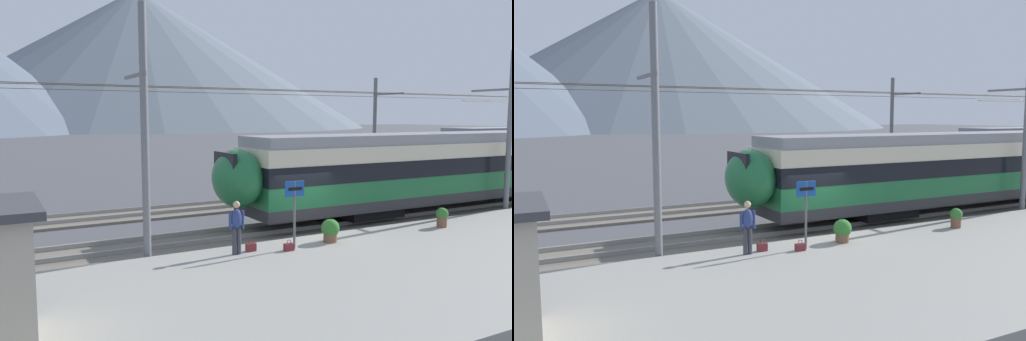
{
  "view_description": "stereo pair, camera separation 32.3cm",
  "coord_description": "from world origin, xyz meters",
  "views": [
    {
      "loc": [
        -10.38,
        -15.5,
        4.65
      ],
      "look_at": [
        -0.17,
        3.63,
        2.3
      ],
      "focal_mm": 35.28,
      "sensor_mm": 36.0,
      "label": 1
    },
    {
      "loc": [
        -10.09,
        -15.65,
        4.65
      ],
      "look_at": [
        -0.17,
        3.63,
        2.3
      ],
      "focal_mm": 35.28,
      "sensor_mm": 36.0,
      "label": 2
    }
  ],
  "objects": [
    {
      "name": "handbag_beside_passenger",
      "position": [
        -3.11,
        -1.54,
        0.47
      ],
      "size": [
        0.32,
        0.18,
        0.38
      ],
      "color": "maroon",
      "rests_on": "platform_slab"
    },
    {
      "name": "catenary_mast_mid",
      "position": [
        11.05,
        -0.25,
        4.03
      ],
      "size": [
        46.31,
        2.33,
        7.67
      ],
      "color": "slate",
      "rests_on": "ground"
    },
    {
      "name": "potted_plant_by_shelter",
      "position": [
        -0.15,
        -1.77,
        0.78
      ],
      "size": [
        0.63,
        0.63,
        0.8
      ],
      "color": "brown",
      "rests_on": "platform_slab"
    },
    {
      "name": "platform_sign",
      "position": [
        -1.71,
        -1.92,
        1.97
      ],
      "size": [
        0.7,
        0.08,
        2.22
      ],
      "color": "#59595B",
      "rests_on": "platform_slab"
    },
    {
      "name": "potted_plant_platform_edge",
      "position": [
        5.09,
        -1.92,
        0.77
      ],
      "size": [
        0.47,
        0.47,
        0.76
      ],
      "color": "brown",
      "rests_on": "platform_slab"
    },
    {
      "name": "catenary_mast_far_side",
      "position": [
        11.99,
        9.72,
        3.82
      ],
      "size": [
        46.31,
        2.65,
        7.11
      ],
      "color": "slate",
      "rests_on": "ground"
    },
    {
      "name": "track_far",
      "position": [
        0.0,
        7.57,
        0.07
      ],
      "size": [
        120.0,
        3.0,
        0.28
      ],
      "color": "#6B6359",
      "rests_on": "ground"
    },
    {
      "name": "passenger_walking",
      "position": [
        -3.68,
        -1.66,
        1.28
      ],
      "size": [
        0.53,
        0.22,
        1.69
      ],
      "color": "#383842",
      "rests_on": "platform_slab"
    },
    {
      "name": "mountain_central_peak",
      "position": [
        48.78,
        204.33,
        29.26
      ],
      "size": [
        192.93,
        192.93,
        58.53
      ],
      "primitive_type": "cone",
      "color": "slate",
      "rests_on": "ground"
    },
    {
      "name": "ground_plane",
      "position": [
        0.0,
        0.0,
        0.0
      ],
      "size": [
        400.0,
        400.0,
        0.0
      ],
      "primitive_type": "plane",
      "color": "#4C4C51"
    },
    {
      "name": "track_near",
      "position": [
        0.0,
        1.62,
        0.07
      ],
      "size": [
        120.0,
        3.0,
        0.28
      ],
      "color": "#6B6359",
      "rests_on": "ground"
    },
    {
      "name": "handbag_near_sign",
      "position": [
        -2.01,
        -2.06,
        0.46
      ],
      "size": [
        0.32,
        0.18,
        0.36
      ],
      "color": "maroon",
      "rests_on": "platform_slab"
    },
    {
      "name": "platform_slab",
      "position": [
        0.0,
        -4.97,
        0.17
      ],
      "size": [
        120.0,
        8.67,
        0.34
      ],
      "primitive_type": "cube",
      "color": "gray",
      "rests_on": "ground"
    },
    {
      "name": "catenary_mast_west",
      "position": [
        -6.16,
        -0.26,
        4.19
      ],
      "size": [
        46.31,
        2.33,
        8.03
      ],
      "color": "slate",
      "rests_on": "ground"
    },
    {
      "name": "train_near_platform",
      "position": [
        12.6,
        1.62,
        2.23
      ],
      "size": [
        30.85,
        2.97,
        4.27
      ],
      "color": "#2D2D30",
      "rests_on": "track_near"
    }
  ]
}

